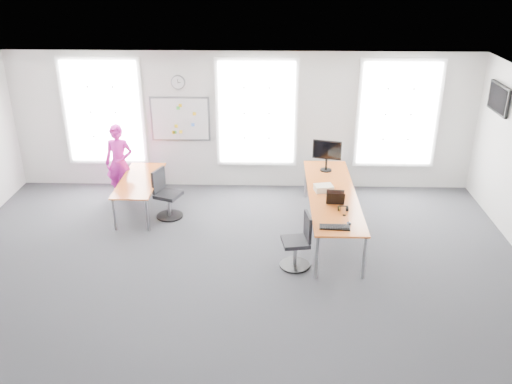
{
  "coord_description": "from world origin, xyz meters",
  "views": [
    {
      "loc": [
        0.6,
        -7.25,
        4.93
      ],
      "look_at": [
        0.36,
        1.2,
        1.1
      ],
      "focal_mm": 38.0,
      "sensor_mm": 36.0,
      "label": 1
    }
  ],
  "objects_px": {
    "chair_right": "(299,244)",
    "monitor": "(327,153)",
    "desk_right": "(332,196)",
    "person": "(119,163)",
    "keyboard": "(335,227)",
    "chair_left": "(166,196)",
    "headphones": "(343,209)",
    "desk_left": "(140,182)"
  },
  "relations": [
    {
      "from": "chair_right",
      "to": "monitor",
      "type": "height_order",
      "value": "monitor"
    },
    {
      "from": "desk_right",
      "to": "person",
      "type": "bearing_deg",
      "value": 162.35
    },
    {
      "from": "keyboard",
      "to": "monitor",
      "type": "distance_m",
      "value": 2.49
    },
    {
      "from": "keyboard",
      "to": "chair_left",
      "type": "bearing_deg",
      "value": 152.5
    },
    {
      "from": "headphones",
      "to": "monitor",
      "type": "height_order",
      "value": "monitor"
    },
    {
      "from": "desk_left",
      "to": "chair_left",
      "type": "xyz_separation_m",
      "value": [
        0.57,
        -0.26,
        -0.19
      ]
    },
    {
      "from": "desk_left",
      "to": "chair_left",
      "type": "bearing_deg",
      "value": -24.35
    },
    {
      "from": "monitor",
      "to": "chair_left",
      "type": "bearing_deg",
      "value": -156.53
    },
    {
      "from": "desk_left",
      "to": "chair_right",
      "type": "bearing_deg",
      "value": -33.34
    },
    {
      "from": "chair_right",
      "to": "keyboard",
      "type": "height_order",
      "value": "chair_right"
    },
    {
      "from": "desk_right",
      "to": "chair_right",
      "type": "height_order",
      "value": "chair_right"
    },
    {
      "from": "person",
      "to": "desk_right",
      "type": "bearing_deg",
      "value": -14.71
    },
    {
      "from": "chair_right",
      "to": "desk_right",
      "type": "bearing_deg",
      "value": 143.21
    },
    {
      "from": "desk_right",
      "to": "chair_right",
      "type": "xyz_separation_m",
      "value": [
        -0.65,
        -1.23,
        -0.33
      ]
    },
    {
      "from": "chair_left",
      "to": "monitor",
      "type": "relative_size",
      "value": 1.54
    },
    {
      "from": "desk_left",
      "to": "headphones",
      "type": "distance_m",
      "value": 4.18
    },
    {
      "from": "chair_right",
      "to": "headphones",
      "type": "height_order",
      "value": "chair_right"
    },
    {
      "from": "monitor",
      "to": "person",
      "type": "bearing_deg",
      "value": -169.74
    },
    {
      "from": "keyboard",
      "to": "headphones",
      "type": "xyz_separation_m",
      "value": [
        0.2,
        0.62,
        0.04
      ]
    },
    {
      "from": "headphones",
      "to": "desk_right",
      "type": "bearing_deg",
      "value": 100.84
    },
    {
      "from": "chair_left",
      "to": "monitor",
      "type": "bearing_deg",
      "value": -59.59
    },
    {
      "from": "desk_right",
      "to": "chair_left",
      "type": "distance_m",
      "value": 3.27
    },
    {
      "from": "desk_right",
      "to": "keyboard",
      "type": "distance_m",
      "value": 1.37
    },
    {
      "from": "desk_right",
      "to": "desk_left",
      "type": "relative_size",
      "value": 1.77
    },
    {
      "from": "chair_right",
      "to": "person",
      "type": "distance_m",
      "value": 4.5
    },
    {
      "from": "keyboard",
      "to": "person",
      "type": "bearing_deg",
      "value": 151.22
    },
    {
      "from": "person",
      "to": "keyboard",
      "type": "relative_size",
      "value": 3.32
    },
    {
      "from": "keyboard",
      "to": "desk_left",
      "type": "bearing_deg",
      "value": 153.57
    },
    {
      "from": "chair_right",
      "to": "monitor",
      "type": "distance_m",
      "value": 2.53
    },
    {
      "from": "chair_right",
      "to": "chair_left",
      "type": "height_order",
      "value": "chair_left"
    },
    {
      "from": "chair_left",
      "to": "keyboard",
      "type": "xyz_separation_m",
      "value": [
        3.11,
        -1.92,
        0.38
      ]
    },
    {
      "from": "desk_left",
      "to": "chair_right",
      "type": "distance_m",
      "value": 3.73
    },
    {
      "from": "chair_right",
      "to": "keyboard",
      "type": "bearing_deg",
      "value": 68.14
    },
    {
      "from": "chair_left",
      "to": "keyboard",
      "type": "bearing_deg",
      "value": -100.83
    },
    {
      "from": "desk_right",
      "to": "monitor",
      "type": "xyz_separation_m",
      "value": [
        -0.01,
        1.09,
        0.44
      ]
    },
    {
      "from": "chair_left",
      "to": "monitor",
      "type": "distance_m",
      "value": 3.32
    },
    {
      "from": "desk_left",
      "to": "headphones",
      "type": "bearing_deg",
      "value": -21.91
    },
    {
      "from": "desk_right",
      "to": "headphones",
      "type": "relative_size",
      "value": 18.41
    },
    {
      "from": "person",
      "to": "headphones",
      "type": "height_order",
      "value": "person"
    },
    {
      "from": "desk_left",
      "to": "keyboard",
      "type": "bearing_deg",
      "value": -30.66
    },
    {
      "from": "person",
      "to": "monitor",
      "type": "xyz_separation_m",
      "value": [
        4.29,
        -0.28,
        0.37
      ]
    },
    {
      "from": "desk_left",
      "to": "person",
      "type": "xyz_separation_m",
      "value": [
        -0.53,
        0.55,
        0.19
      ]
    }
  ]
}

